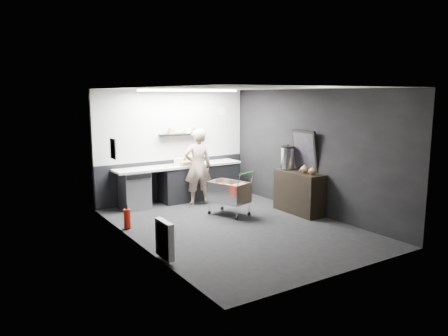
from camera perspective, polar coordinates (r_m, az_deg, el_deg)
floor at (r=8.73m, az=1.47°, el=-7.63°), size 5.50×5.50×0.00m
ceiling at (r=8.34m, az=1.55°, el=10.37°), size 5.50×5.50×0.00m
wall_back at (r=10.80m, az=-6.69°, el=2.97°), size 5.50×0.00×5.50m
wall_front at (r=6.38m, az=15.47°, el=-1.96°), size 5.50×0.00×5.50m
wall_left at (r=7.51m, az=-11.25°, el=-0.07°), size 0.00×5.50×5.50m
wall_right at (r=9.68m, az=11.37°, el=2.08°), size 0.00×5.50×5.50m
kitchen_wall_panel at (r=10.74m, az=-6.69°, el=5.61°), size 3.95×0.02×1.70m
dado_panel at (r=10.91m, az=-6.55°, el=-1.47°), size 3.95×0.02×1.00m
floating_shelf at (r=10.75m, az=-5.45°, el=4.41°), size 1.20×0.22×0.04m
wall_clock at (r=11.39m, az=-0.30°, el=7.42°), size 0.20×0.03×0.20m
poster at (r=8.70m, az=-14.30°, el=2.46°), size 0.02×0.30×0.40m
poster_red_band at (r=8.70m, az=-14.28°, el=2.92°), size 0.02×0.22×0.10m
radiator at (r=6.97m, az=-7.78°, el=-9.22°), size 0.10×0.50×0.60m
ceiling_strip at (r=9.93m, az=-4.53°, el=10.06°), size 2.40×0.20×0.04m
prep_counter at (r=10.71m, az=-5.17°, el=-1.89°), size 3.20×0.61×0.90m
person at (r=10.30m, az=-3.41°, el=0.17°), size 0.74×0.58×1.80m
shopping_cart at (r=9.43m, az=0.65°, el=-3.37°), size 0.81×1.07×0.99m
sideboard at (r=9.74m, az=9.72°, el=-2.43°), size 0.52×1.22×1.82m
fire_extinguisher at (r=8.74m, az=-12.52°, el=-6.35°), size 0.14×0.14×0.45m
cardboard_box at (r=10.60m, az=-4.90°, el=0.67°), size 0.50×0.41×0.09m
pink_tub at (r=10.69m, az=-4.48°, el=1.06°), size 0.21×0.21×0.21m
white_container at (r=10.50m, az=-5.90°, el=0.81°), size 0.22×0.19×0.18m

